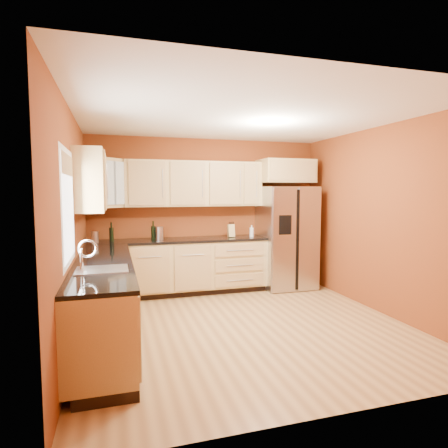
{
  "coord_description": "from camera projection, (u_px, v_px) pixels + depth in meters",
  "views": [
    {
      "loc": [
        -1.56,
        -4.35,
        1.7
      ],
      "look_at": [
        -0.01,
        0.9,
        1.22
      ],
      "focal_mm": 30.0,
      "sensor_mm": 36.0,
      "label": 1
    }
  ],
  "objects": [
    {
      "name": "wine_bottle_b",
      "position": [
        153.0,
        230.0,
        6.0
      ],
      "size": [
        0.09,
        0.09,
        0.31
      ],
      "primitive_type": null,
      "rotation": [
        0.0,
        0.0,
        0.38
      ],
      "color": "black",
      "rests_on": "countertop_back"
    },
    {
      "name": "wine_bottle_a",
      "position": [
        111.0,
        232.0,
        5.79
      ],
      "size": [
        0.07,
        0.07,
        0.3
      ],
      "primitive_type": null,
      "rotation": [
        0.0,
        0.0,
        0.03
      ],
      "color": "black",
      "rests_on": "countertop_back"
    },
    {
      "name": "canister_right",
      "position": [
        159.0,
        233.0,
        6.0
      ],
      "size": [
        0.17,
        0.17,
        0.21
      ],
      "primitive_type": "cylinder",
      "rotation": [
        0.0,
        0.0,
        -0.43
      ],
      "color": "#BBBCC0",
      "rests_on": "countertop_back"
    },
    {
      "name": "wall_back",
      "position": [
        207.0,
        214.0,
        6.54
      ],
      "size": [
        4.0,
        0.04,
        2.6
      ],
      "primitive_type": "cube",
      "color": "brown",
      "rests_on": "floor"
    },
    {
      "name": "knife_block",
      "position": [
        231.0,
        231.0,
        6.38
      ],
      "size": [
        0.11,
        0.1,
        0.21
      ],
      "primitive_type": "cube",
      "rotation": [
        0.0,
        0.0,
        -0.02
      ],
      "color": "tan",
      "rests_on": "countertop_back"
    },
    {
      "name": "base_cabinets_back",
      "position": [
        179.0,
        268.0,
        6.18
      ],
      "size": [
        2.9,
        0.6,
        0.88
      ],
      "primitive_type": "cube",
      "color": "tan",
      "rests_on": "floor"
    },
    {
      "name": "wall_front",
      "position": [
        338.0,
        246.0,
        2.72
      ],
      "size": [
        4.0,
        0.04,
        2.6
      ],
      "primitive_type": "cube",
      "color": "brown",
      "rests_on": "floor"
    },
    {
      "name": "wall_left",
      "position": [
        73.0,
        228.0,
        4.07
      ],
      "size": [
        0.04,
        4.0,
        2.6
      ],
      "primitive_type": "cube",
      "color": "brown",
      "rests_on": "floor"
    },
    {
      "name": "over_fridge_cabinet",
      "position": [
        285.0,
        171.0,
        6.57
      ],
      "size": [
        0.92,
        0.6,
        0.4
      ],
      "primitive_type": "cube",
      "color": "tan",
      "rests_on": "wall_back"
    },
    {
      "name": "upper_cabinets_back",
      "position": [
        195.0,
        184.0,
        6.27
      ],
      "size": [
        2.3,
        0.33,
        0.75
      ],
      "primitive_type": "cube",
      "color": "tan",
      "rests_on": "wall_back"
    },
    {
      "name": "canister_left",
      "position": [
        95.0,
        237.0,
        5.68
      ],
      "size": [
        0.14,
        0.14,
        0.17
      ],
      "primitive_type": "cylinder",
      "rotation": [
        0.0,
        0.0,
        0.38
      ],
      "color": "#BBBCC0",
      "rests_on": "countertop_back"
    },
    {
      "name": "sink_faucet",
      "position": [
        102.0,
        255.0,
        3.7
      ],
      "size": [
        0.5,
        0.42,
        0.3
      ],
      "primitive_type": null,
      "color": "silver",
      "rests_on": "countertop_left"
    },
    {
      "name": "floor",
      "position": [
        245.0,
        325.0,
        4.75
      ],
      "size": [
        4.0,
        4.0,
        0.0
      ],
      "primitive_type": "plane",
      "color": "#9B6C3C",
      "rests_on": "ground"
    },
    {
      "name": "refrigerator",
      "position": [
        286.0,
        237.0,
        6.6
      ],
      "size": [
        0.9,
        0.75,
        1.78
      ],
      "primitive_type": "cube",
      "color": "#BBBCC0",
      "rests_on": "floor"
    },
    {
      "name": "countertop_back",
      "position": [
        179.0,
        240.0,
        6.13
      ],
      "size": [
        2.9,
        0.62,
        0.04
      ],
      "primitive_type": "cube",
      "color": "black",
      "rests_on": "base_cabinets_back"
    },
    {
      "name": "window",
      "position": [
        68.0,
        207.0,
        3.58
      ],
      "size": [
        0.03,
        0.9,
        1.0
      ],
      "primitive_type": "cube",
      "color": "white",
      "rests_on": "wall_left"
    },
    {
      "name": "ceiling",
      "position": [
        246.0,
        117.0,
        4.52
      ],
      "size": [
        4.0,
        4.0,
        0.0
      ],
      "primitive_type": "plane",
      "color": "white",
      "rests_on": "wall_back"
    },
    {
      "name": "countertop_left",
      "position": [
        103.0,
        263.0,
        4.19
      ],
      "size": [
        0.62,
        2.8,
        0.04
      ],
      "primitive_type": "cube",
      "color": "black",
      "rests_on": "base_cabinets_left"
    },
    {
      "name": "soap_dispenser",
      "position": [
        252.0,
        231.0,
        6.42
      ],
      "size": [
        0.08,
        0.08,
        0.2
      ],
      "primitive_type": "cylinder",
      "rotation": [
        0.0,
        0.0,
        0.31
      ],
      "color": "white",
      "rests_on": "countertop_back"
    },
    {
      "name": "wall_right",
      "position": [
        381.0,
        220.0,
        5.2
      ],
      "size": [
        0.04,
        4.0,
        2.6
      ],
      "primitive_type": "cube",
      "color": "brown",
      "rests_on": "floor"
    },
    {
      "name": "upper_cabinets_left",
      "position": [
        91.0,
        181.0,
        4.76
      ],
      "size": [
        0.33,
        1.35,
        0.75
      ],
      "primitive_type": "cube",
      "color": "tan",
      "rests_on": "wall_left"
    },
    {
      "name": "corner_upper_cabinet",
      "position": [
        106.0,
        183.0,
        5.71
      ],
      "size": [
        0.67,
        0.67,
        0.75
      ],
      "primitive_type": "cube",
      "rotation": [
        0.0,
        0.0,
        0.79
      ],
      "color": "tan",
      "rests_on": "wall_back"
    },
    {
      "name": "base_cabinets_left",
      "position": [
        104.0,
        303.0,
        4.23
      ],
      "size": [
        0.6,
        2.8,
        0.88
      ],
      "primitive_type": "cube",
      "color": "tan",
      "rests_on": "floor"
    }
  ]
}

